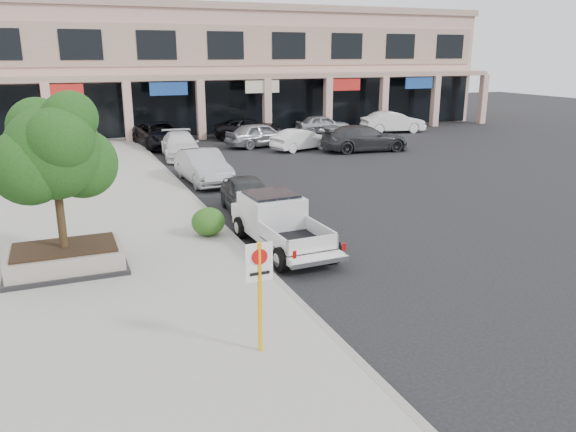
% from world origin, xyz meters
% --- Properties ---
extents(ground, '(120.00, 120.00, 0.00)m').
position_xyz_m(ground, '(0.00, 0.00, 0.00)').
color(ground, black).
rests_on(ground, ground).
extents(sidewalk, '(8.00, 52.00, 0.15)m').
position_xyz_m(sidewalk, '(-5.50, 6.00, 0.07)').
color(sidewalk, gray).
rests_on(sidewalk, ground).
extents(curb, '(0.20, 52.00, 0.15)m').
position_xyz_m(curb, '(-1.55, 6.00, 0.07)').
color(curb, gray).
rests_on(curb, ground).
extents(strip_mall, '(40.55, 12.43, 9.50)m').
position_xyz_m(strip_mall, '(8.00, 33.93, 4.75)').
color(strip_mall, tan).
rests_on(strip_mall, ground).
extents(planter, '(3.20, 2.20, 0.68)m').
position_xyz_m(planter, '(-6.70, 3.33, 0.48)').
color(planter, black).
rests_on(planter, sidewalk).
extents(planter_tree, '(2.90, 2.55, 4.00)m').
position_xyz_m(planter_tree, '(-6.57, 3.48, 3.41)').
color(planter_tree, black).
rests_on(planter_tree, planter).
extents(no_parking_sign, '(0.55, 0.09, 2.30)m').
position_xyz_m(no_parking_sign, '(-3.20, -2.89, 1.63)').
color(no_parking_sign, '#F6B00C').
rests_on(no_parking_sign, sidewalk).
extents(hedge, '(1.10, 0.99, 0.93)m').
position_xyz_m(hedge, '(-2.28, 4.81, 0.62)').
color(hedge, '#204E16').
rests_on(hedge, sidewalk).
extents(pickup_truck, '(2.11, 5.22, 1.62)m').
position_xyz_m(pickup_truck, '(-0.35, 3.00, 0.81)').
color(pickup_truck, silver).
rests_on(pickup_truck, ground).
extents(curb_car_a, '(2.08, 4.30, 1.41)m').
position_xyz_m(curb_car_a, '(-0.07, 7.30, 0.71)').
color(curb_car_a, '#2A2D2F').
rests_on(curb_car_a, ground).
extents(curb_car_b, '(1.89, 4.80, 1.55)m').
position_xyz_m(curb_car_b, '(-0.34, 13.22, 0.78)').
color(curb_car_b, '#989A9F').
rests_on(curb_car_b, ground).
extents(curb_car_c, '(2.56, 5.22, 1.46)m').
position_xyz_m(curb_car_c, '(0.04, 20.21, 0.73)').
color(curb_car_c, white).
rests_on(curb_car_c, ground).
extents(curb_car_d, '(3.22, 6.09, 1.63)m').
position_xyz_m(curb_car_d, '(-0.32, 24.52, 0.82)').
color(curb_car_d, black).
rests_on(curb_car_d, ground).
extents(lot_car_a, '(4.92, 2.67, 1.59)m').
position_xyz_m(lot_car_a, '(5.78, 22.31, 0.80)').
color(lot_car_a, '#929499').
rests_on(lot_car_a, ground).
extents(lot_car_b, '(4.26, 2.52, 1.33)m').
position_xyz_m(lot_car_b, '(7.70, 20.07, 0.66)').
color(lot_car_b, white).
rests_on(lot_car_b, ground).
extents(lot_car_c, '(5.76, 2.86, 1.61)m').
position_xyz_m(lot_car_c, '(11.25, 18.21, 0.80)').
color(lot_car_c, '#2B2C2F').
rests_on(lot_car_c, ground).
extents(lot_car_d, '(5.65, 3.50, 1.46)m').
position_xyz_m(lot_car_d, '(6.27, 25.79, 0.73)').
color(lot_car_d, black).
rests_on(lot_car_d, ground).
extents(lot_car_e, '(4.30, 1.98, 1.43)m').
position_xyz_m(lot_car_e, '(12.29, 26.40, 0.71)').
color(lot_car_e, '#9D9FA4').
rests_on(lot_car_e, ground).
extents(lot_car_f, '(5.06, 2.41, 1.60)m').
position_xyz_m(lot_car_f, '(17.60, 24.91, 0.80)').
color(lot_car_f, white).
rests_on(lot_car_f, ground).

